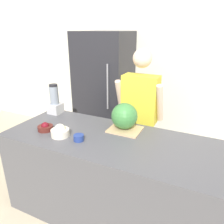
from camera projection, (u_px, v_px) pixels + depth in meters
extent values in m
cube|color=silver|center=(159.00, 68.00, 3.41)|extent=(8.00, 0.06, 2.60)
cube|color=#4C4C51|center=(110.00, 177.00, 2.23)|extent=(2.08, 0.84, 0.90)
cube|color=#232328|center=(104.00, 92.00, 3.52)|extent=(0.80, 0.68, 1.84)
cylinder|color=gray|center=(108.00, 87.00, 3.06)|extent=(0.02, 0.02, 0.65)
cube|color=#333338|center=(138.00, 149.00, 2.86)|extent=(0.32, 0.18, 0.80)
cube|color=gold|center=(140.00, 99.00, 2.61)|extent=(0.42, 0.22, 0.57)
sphere|color=beige|center=(142.00, 58.00, 2.44)|extent=(0.22, 0.22, 0.22)
cylinder|color=beige|center=(120.00, 98.00, 2.68)|extent=(0.07, 0.23, 0.48)
cylinder|color=beige|center=(160.00, 103.00, 2.49)|extent=(0.07, 0.23, 0.48)
cube|color=tan|center=(125.00, 130.00, 2.23)|extent=(0.32, 0.27, 0.01)
sphere|color=#3D7F3D|center=(124.00, 116.00, 2.20)|extent=(0.27, 0.27, 0.27)
cylinder|color=#511E19|center=(45.00, 128.00, 2.22)|extent=(0.15, 0.15, 0.05)
sphere|color=maroon|center=(45.00, 126.00, 2.21)|extent=(0.08, 0.08, 0.08)
cylinder|color=beige|center=(60.00, 133.00, 2.10)|extent=(0.18, 0.18, 0.07)
sphere|color=white|center=(60.00, 129.00, 2.09)|extent=(0.11, 0.11, 0.11)
cylinder|color=navy|center=(79.00, 138.00, 2.01)|extent=(0.10, 0.10, 0.06)
cube|color=#B7B7BC|center=(55.00, 108.00, 2.67)|extent=(0.15, 0.15, 0.12)
cylinder|color=gray|center=(54.00, 95.00, 2.61)|extent=(0.10, 0.10, 0.22)
cylinder|color=black|center=(53.00, 85.00, 2.56)|extent=(0.10, 0.10, 0.02)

